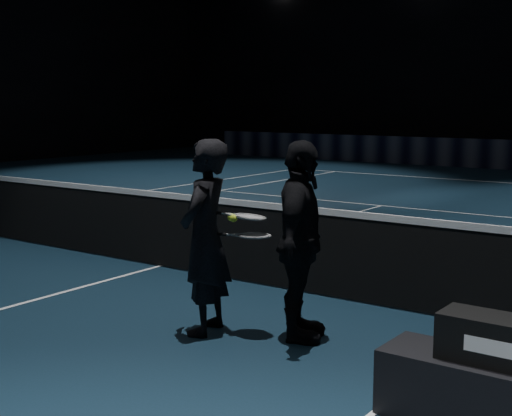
{
  "coord_description": "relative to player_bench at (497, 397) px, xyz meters",
  "views": [
    {
      "loc": [
        6.08,
        -6.44,
        2.07
      ],
      "look_at": [
        2.56,
        -1.5,
        1.15
      ],
      "focal_mm": 50.0,
      "sensor_mm": 36.0,
      "label": 1
    }
  ],
  "objects": [
    {
      "name": "racket_bag",
      "position": [
        0.0,
        0.0,
        0.37
      ],
      "size": [
        0.74,
        0.33,
        0.3
      ],
      "primitive_type": "cube",
      "rotation": [
        0.0,
        0.0,
        -0.02
      ],
      "color": "black",
      "rests_on": "player_bench"
    },
    {
      "name": "bag_signature",
      "position": [
        0.0,
        -0.16,
        0.37
      ],
      "size": [
        0.34,
        0.01,
        0.1
      ],
      "primitive_type": "cube",
      "rotation": [
        0.0,
        0.0,
        -0.02
      ],
      "color": "white",
      "rests_on": "racket_bag"
    },
    {
      "name": "player_b",
      "position": [
        -1.95,
        0.77,
        0.65
      ],
      "size": [
        0.78,
        1.1,
        1.74
      ],
      "primitive_type": "imported",
      "rotation": [
        0.0,
        0.0,
        1.96
      ],
      "color": "black",
      "rests_on": "floor"
    },
    {
      "name": "tennis_balls",
      "position": [
        -2.5,
        0.54,
        0.85
      ],
      "size": [
        0.12,
        0.1,
        0.12
      ],
      "primitive_type": null,
      "color": "#CADC2E",
      "rests_on": "racket_upper"
    },
    {
      "name": "player_a",
      "position": [
        -2.73,
        0.44,
        0.65
      ],
      "size": [
        0.58,
        0.73,
        1.74
      ],
      "primitive_type": "imported",
      "rotation": [
        0.0,
        0.0,
        -1.29
      ],
      "color": "black",
      "rests_on": "floor"
    },
    {
      "name": "net_mesh",
      "position": [
        -4.84,
        2.09,
        0.23
      ],
      "size": [
        12.8,
        0.02,
        0.86
      ],
      "primitive_type": "cube",
      "color": "black",
      "rests_on": "floor"
    },
    {
      "name": "racket_lower",
      "position": [
        -2.31,
        0.61,
        0.68
      ],
      "size": [
        0.71,
        0.47,
        0.03
      ],
      "primitive_type": null,
      "rotation": [
        0.0,
        0.0,
        0.4
      ],
      "color": "black",
      "rests_on": "player_a"
    },
    {
      "name": "court_lines",
      "position": [
        -4.84,
        2.09,
        -0.22
      ],
      "size": [
        10.98,
        23.78,
        0.01
      ],
      "primitive_type": null,
      "color": "white",
      "rests_on": "floor"
    },
    {
      "name": "floor",
      "position": [
        -4.84,
        2.09,
        -0.22
      ],
      "size": [
        36.0,
        36.0,
        0.0
      ],
      "primitive_type": "plane",
      "color": "black",
      "rests_on": "ground"
    },
    {
      "name": "net_tape",
      "position": [
        -4.84,
        2.09,
        0.69
      ],
      "size": [
        12.8,
        0.03,
        0.07
      ],
      "primitive_type": "cube",
      "color": "white",
      "rests_on": "net_mesh"
    },
    {
      "name": "racket_upper",
      "position": [
        -2.38,
        0.63,
        0.84
      ],
      "size": [
        0.71,
        0.5,
        0.1
      ],
      "primitive_type": null,
      "rotation": [
        0.0,
        0.1,
        0.47
      ],
      "color": "black",
      "rests_on": "player_b"
    },
    {
      "name": "player_bench",
      "position": [
        0.0,
        0.0,
        0.0
      ],
      "size": [
        1.48,
        0.52,
        0.44
      ],
      "primitive_type": "cube",
      "rotation": [
        0.0,
        0.0,
        -0.02
      ],
      "color": "black",
      "rests_on": "floor"
    }
  ]
}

